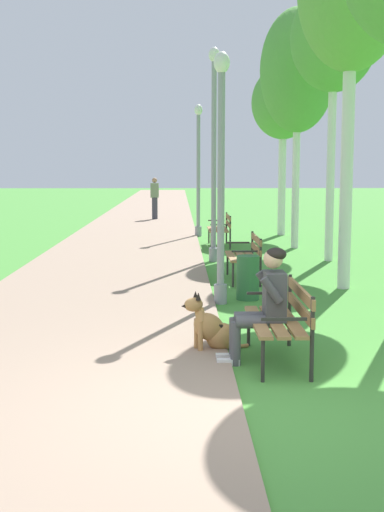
{
  "coord_description": "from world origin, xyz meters",
  "views": [
    {
      "loc": [
        -0.73,
        -5.78,
        2.11
      ],
      "look_at": [
        -0.55,
        3.48,
        0.9
      ],
      "focal_mm": 48.6,
      "sensor_mm": 36.0,
      "label": 1
    }
  ],
  "objects_px": {
    "dog_shepherd": "(213,329)",
    "litter_bin": "(248,278)",
    "lamp_post_mid": "(214,153)",
    "birch_tree_fourth": "(334,40)",
    "lamp_post_near": "(221,176)",
    "park_bench_near": "(283,316)",
    "pedestrian_distant": "(155,198)",
    "park_bench_far": "(221,227)",
    "birch_tree_sixth": "(283,104)",
    "park_bench_mid": "(246,253)",
    "person_seated_on_near_bench": "(264,301)",
    "lamp_post_far": "(198,169)",
    "birch_tree_fifth": "(298,71)"
  },
  "relations": [
    {
      "from": "lamp_post_mid",
      "to": "birch_tree_fourth",
      "type": "distance_m",
      "value": 3.52
    },
    {
      "from": "park_bench_near",
      "to": "pedestrian_distant",
      "type": "bearing_deg",
      "value": 95.9
    },
    {
      "from": "lamp_post_mid",
      "to": "pedestrian_distant",
      "type": "distance_m",
      "value": 12.06
    },
    {
      "from": "park_bench_near",
      "to": "lamp_post_far",
      "type": "height_order",
      "value": "lamp_post_far"
    },
    {
      "from": "lamp_post_mid",
      "to": "litter_bin",
      "type": "relative_size",
      "value": 6.61
    },
    {
      "from": "lamp_post_far",
      "to": "lamp_post_mid",
      "type": "bearing_deg",
      "value": -88.17
    },
    {
      "from": "park_bench_mid",
      "to": "litter_bin",
      "type": "bearing_deg",
      "value": -94.81
    },
    {
      "from": "lamp_post_mid",
      "to": "lamp_post_far",
      "type": "distance_m",
      "value": 5.55
    },
    {
      "from": "park_bench_near",
      "to": "litter_bin",
      "type": "bearing_deg",
      "value": 90.38
    },
    {
      "from": "park_bench_mid",
      "to": "lamp_post_far",
      "type": "bearing_deg",
      "value": 94.6
    },
    {
      "from": "lamp_post_mid",
      "to": "lamp_post_far",
      "type": "height_order",
      "value": "lamp_post_mid"
    },
    {
      "from": "park_bench_near",
      "to": "birch_tree_fourth",
      "type": "xyz_separation_m",
      "value": [
        2.23,
        8.0,
        4.27
      ]
    },
    {
      "from": "lamp_post_far",
      "to": "dog_shepherd",
      "type": "bearing_deg",
      "value": -90.92
    },
    {
      "from": "birch_tree_fourth",
      "to": "litter_bin",
      "type": "relative_size",
      "value": 8.55
    },
    {
      "from": "lamp_post_mid",
      "to": "birch_tree_fifth",
      "type": "distance_m",
      "value": 3.93
    },
    {
      "from": "person_seated_on_near_bench",
      "to": "park_bench_near",
      "type": "bearing_deg",
      "value": 2.77
    },
    {
      "from": "park_bench_mid",
      "to": "birch_tree_fourth",
      "type": "bearing_deg",
      "value": 51.45
    },
    {
      "from": "birch_tree_sixth",
      "to": "lamp_post_far",
      "type": "bearing_deg",
      "value": -172.09
    },
    {
      "from": "lamp_post_near",
      "to": "litter_bin",
      "type": "height_order",
      "value": "lamp_post_near"
    },
    {
      "from": "lamp_post_near",
      "to": "lamp_post_mid",
      "type": "distance_m",
      "value": 4.76
    },
    {
      "from": "park_bench_far",
      "to": "birch_tree_fifth",
      "type": "distance_m",
      "value": 4.38
    },
    {
      "from": "birch_tree_fifth",
      "to": "litter_bin",
      "type": "distance_m",
      "value": 8.27
    },
    {
      "from": "birch_tree_sixth",
      "to": "litter_bin",
      "type": "height_order",
      "value": "birch_tree_sixth"
    },
    {
      "from": "litter_bin",
      "to": "park_bench_mid",
      "type": "bearing_deg",
      "value": 85.19
    },
    {
      "from": "lamp_post_near",
      "to": "birch_tree_sixth",
      "type": "relative_size",
      "value": 0.74
    },
    {
      "from": "person_seated_on_near_bench",
      "to": "dog_shepherd",
      "type": "distance_m",
      "value": 0.82
    },
    {
      "from": "park_bench_mid",
      "to": "park_bench_far",
      "type": "relative_size",
      "value": 1.0
    },
    {
      "from": "park_bench_far",
      "to": "birch_tree_sixth",
      "type": "height_order",
      "value": "birch_tree_sixth"
    },
    {
      "from": "park_bench_near",
      "to": "dog_shepherd",
      "type": "height_order",
      "value": "park_bench_near"
    },
    {
      "from": "park_bench_near",
      "to": "birch_tree_sixth",
      "type": "xyz_separation_m",
      "value": [
        2.03,
        13.85,
        3.44
      ]
    },
    {
      "from": "birch_tree_fifth",
      "to": "birch_tree_sixth",
      "type": "bearing_deg",
      "value": 87.43
    },
    {
      "from": "park_bench_mid",
      "to": "birch_tree_fifth",
      "type": "relative_size",
      "value": 0.25
    },
    {
      "from": "park_bench_mid",
      "to": "birch_tree_sixth",
      "type": "height_order",
      "value": "birch_tree_sixth"
    },
    {
      "from": "park_bench_near",
      "to": "person_seated_on_near_bench",
      "type": "relative_size",
      "value": 1.2
    },
    {
      "from": "dog_shepherd",
      "to": "person_seated_on_near_bench",
      "type": "bearing_deg",
      "value": -41.98
    },
    {
      "from": "birch_tree_fourth",
      "to": "birch_tree_sixth",
      "type": "xyz_separation_m",
      "value": [
        -0.2,
        5.84,
        -0.84
      ]
    },
    {
      "from": "lamp_post_mid",
      "to": "pedestrian_distant",
      "type": "relative_size",
      "value": 2.81
    },
    {
      "from": "person_seated_on_near_bench",
      "to": "lamp_post_mid",
      "type": "xyz_separation_m",
      "value": [
        -0.14,
        7.97,
        1.71
      ]
    },
    {
      "from": "litter_bin",
      "to": "park_bench_far",
      "type": "bearing_deg",
      "value": 89.75
    },
    {
      "from": "person_seated_on_near_bench",
      "to": "park_bench_far",
      "type": "bearing_deg",
      "value": 88.86
    },
    {
      "from": "pedestrian_distant",
      "to": "park_bench_far",
      "type": "bearing_deg",
      "value": -77.08
    },
    {
      "from": "lamp_post_near",
      "to": "pedestrian_distant",
      "type": "bearing_deg",
      "value": 95.4
    },
    {
      "from": "lamp_post_near",
      "to": "litter_bin",
      "type": "distance_m",
      "value": 1.7
    },
    {
      "from": "birch_tree_sixth",
      "to": "park_bench_near",
      "type": "bearing_deg",
      "value": -98.35
    },
    {
      "from": "park_bench_mid",
      "to": "lamp_post_near",
      "type": "bearing_deg",
      "value": -105.81
    },
    {
      "from": "dog_shepherd",
      "to": "litter_bin",
      "type": "height_order",
      "value": "dog_shepherd"
    },
    {
      "from": "park_bench_mid",
      "to": "person_seated_on_near_bench",
      "type": "distance_m",
      "value": 5.39
    },
    {
      "from": "park_bench_near",
      "to": "litter_bin",
      "type": "xyz_separation_m",
      "value": [
        -0.02,
        3.54,
        -0.16
      ]
    },
    {
      "from": "person_seated_on_near_bench",
      "to": "pedestrian_distant",
      "type": "distance_m",
      "value": 19.89
    },
    {
      "from": "person_seated_on_near_bench",
      "to": "birch_tree_fourth",
      "type": "xyz_separation_m",
      "value": [
        2.44,
        8.01,
        4.11
      ]
    }
  ]
}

